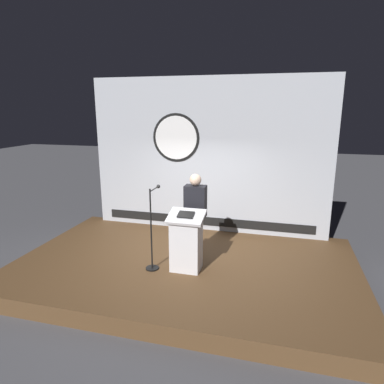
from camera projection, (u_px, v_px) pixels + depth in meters
ground_plane at (186, 275)px, 6.59m from camera, size 40.00×40.00×0.00m
stage_platform at (186, 268)px, 6.56m from camera, size 6.40×4.00×0.30m
banner_display at (207, 157)px, 7.83m from camera, size 5.54×0.12×3.55m
podium at (186, 242)px, 6.07m from camera, size 0.64×0.50×1.09m
speaker_person at (195, 217)px, 6.43m from camera, size 0.40×0.26×1.68m
microphone_stand at (153, 240)px, 6.14m from camera, size 0.24×0.57×1.50m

